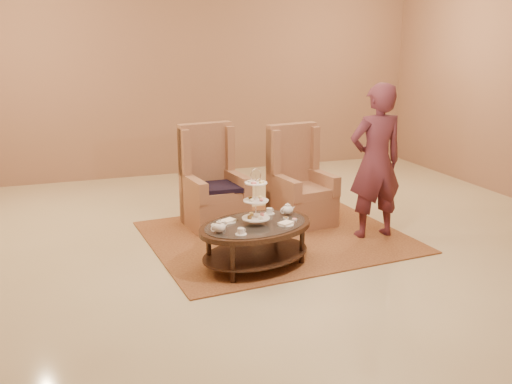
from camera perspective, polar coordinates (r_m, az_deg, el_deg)
name	(u,v)px	position (r m, az deg, el deg)	size (l,w,h in m)	color
ground	(275,255)	(6.07, 1.88, -6.34)	(8.00, 8.00, 0.00)	beige
ceiling	(275,255)	(6.07, 1.88, -6.34)	(8.00, 8.00, 0.02)	silver
wall_back	(186,67)	(9.49, -6.99, 12.31)	(8.00, 0.04, 3.50)	#996C53
rug	(276,237)	(6.59, 2.03, -4.49)	(2.98, 2.55, 0.01)	#996636
tea_table	(256,232)	(5.66, -0.02, -3.99)	(1.39, 1.13, 1.01)	black
armchair_left	(212,192)	(6.91, -4.39, 0.00)	(0.75, 0.77, 1.23)	#996748
armchair_right	(299,191)	(7.01, 4.29, 0.13)	(0.74, 0.76, 1.21)	#996748
person	(376,162)	(6.52, 11.89, 2.96)	(0.65, 0.44, 1.76)	#52232D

